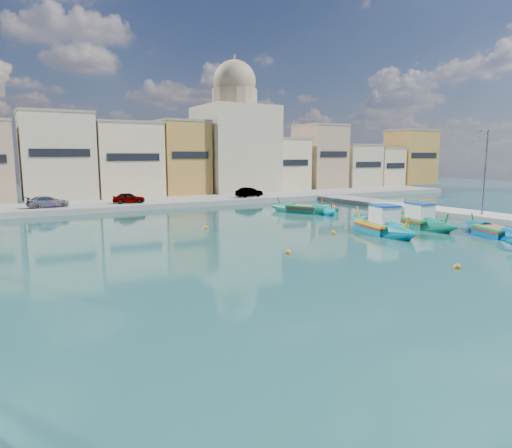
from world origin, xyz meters
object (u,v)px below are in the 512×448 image
object	(u,v)px
church_block	(235,137)
luzzu_turquoise_cabin	(415,222)
luzzu_green	(304,210)
luzzu_blue_south	(495,233)
luzzu_blue_cabin	(380,227)
quay_street_lamp	(485,172)
luzzu_cyan_mid	(326,210)

from	to	relation	value
church_block	luzzu_turquoise_cabin	bearing A→B (deg)	-91.21
luzzu_green	luzzu_blue_south	bearing A→B (deg)	-77.06
luzzu_turquoise_cabin	luzzu_blue_cabin	size ratio (longest dim) A/B	1.03
luzzu_green	luzzu_blue_cabin	bearing A→B (deg)	-99.08
church_block	luzzu_turquoise_cabin	distance (m)	34.56
church_block	luzzu_blue_cabin	size ratio (longest dim) A/B	2.00
quay_street_lamp	luzzu_cyan_mid	size ratio (longest dim) A/B	1.04
church_block	luzzu_blue_cabin	xyz separation A→B (m)	(-5.38, -34.37, -8.01)
luzzu_blue_cabin	quay_street_lamp	bearing A→B (deg)	1.67
luzzu_cyan_mid	luzzu_blue_south	world-z (taller)	luzzu_cyan_mid
church_block	luzzu_blue_cabin	bearing A→B (deg)	-98.90
quay_street_lamp	luzzu_turquoise_cabin	size ratio (longest dim) A/B	0.81
luzzu_turquoise_cabin	luzzu_cyan_mid	world-z (taller)	luzzu_turquoise_cabin
luzzu_turquoise_cabin	luzzu_green	distance (m)	12.18
church_block	luzzu_green	distance (m)	23.43
luzzu_turquoise_cabin	luzzu_green	bearing A→B (deg)	102.56
luzzu_green	luzzu_turquoise_cabin	bearing A→B (deg)	-77.44
church_block	luzzu_green	bearing A→B (deg)	-98.79
luzzu_blue_cabin	luzzu_green	bearing A→B (deg)	80.92
luzzu_blue_south	luzzu_cyan_mid	bearing A→B (deg)	96.72
church_block	luzzu_cyan_mid	size ratio (longest dim) A/B	2.48
church_block	luzzu_blue_south	size ratio (longest dim) A/B	2.38
luzzu_cyan_mid	luzzu_green	distance (m)	2.34
luzzu_cyan_mid	luzzu_blue_south	xyz separation A→B (m)	(2.00, -16.96, -0.00)
quay_street_lamp	luzzu_blue_cabin	size ratio (longest dim) A/B	0.84
luzzu_turquoise_cabin	luzzu_cyan_mid	xyz separation A→B (m)	(-0.52, 10.90, -0.13)
church_block	luzzu_cyan_mid	distance (m)	24.16
luzzu_blue_south	church_block	bearing A→B (deg)	91.10
luzzu_blue_cabin	luzzu_blue_south	xyz separation A→B (m)	(6.14, -5.28, -0.16)
church_block	luzzu_green	size ratio (longest dim) A/B	2.41
luzzu_turquoise_cabin	luzzu_blue_south	world-z (taller)	luzzu_turquoise_cabin
luzzu_blue_cabin	luzzu_turquoise_cabin	bearing A→B (deg)	9.41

